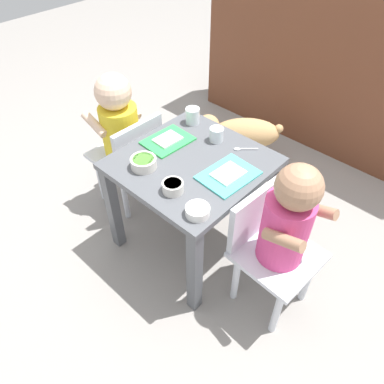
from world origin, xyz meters
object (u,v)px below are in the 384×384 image
(veggie_bowl_far, at_px, (173,187))
(cereal_bowl_left_side, at_px, (144,162))
(dog, at_px, (239,133))
(spoon_by_left_tray, at_px, (243,149))
(dining_table, at_px, (192,178))
(water_cup_right, at_px, (193,117))
(water_cup_left, at_px, (216,135))
(seated_child_right, at_px, (283,225))
(food_tray_left, at_px, (168,140))
(food_tray_right, at_px, (228,175))
(seated_child_left, at_px, (121,128))
(cereal_bowl_right_side, at_px, (198,211))

(veggie_bowl_far, height_order, cereal_bowl_left_side, cereal_bowl_left_side)
(dog, relative_size, spoon_by_left_tray, 5.27)
(dining_table, distance_m, dog, 0.70)
(dining_table, relative_size, water_cup_right, 7.95)
(water_cup_left, height_order, cereal_bowl_left_side, water_cup_left)
(dining_table, distance_m, seated_child_right, 0.44)
(dining_table, xyz_separation_m, spoon_by_left_tray, (0.10, 0.20, 0.09))
(food_tray_left, bearing_deg, dog, 95.83)
(dining_table, height_order, water_cup_left, water_cup_left)
(dog, xyz_separation_m, food_tray_right, (0.38, -0.61, 0.30))
(food_tray_left, distance_m, spoon_by_left_tray, 0.31)
(seated_child_right, xyz_separation_m, dog, (-0.66, 0.65, -0.25))
(dining_table, distance_m, water_cup_left, 0.21)
(seated_child_left, bearing_deg, cereal_bowl_left_side, -23.95)
(dog, bearing_deg, water_cup_right, -84.90)
(dog, bearing_deg, food_tray_right, -57.83)
(cereal_bowl_right_side, bearing_deg, seated_child_right, 39.66)
(dog, bearing_deg, veggie_bowl_far, -70.19)
(seated_child_left, relative_size, food_tray_right, 3.15)
(food_tray_left, bearing_deg, food_tray_right, 0.00)
(seated_child_left, relative_size, food_tray_left, 3.48)
(food_tray_left, bearing_deg, water_cup_right, 97.61)
(seated_child_left, distance_m, cereal_bowl_left_side, 0.36)
(seated_child_right, distance_m, dog, 0.95)
(veggie_bowl_far, distance_m, cereal_bowl_right_side, 0.14)
(seated_child_right, xyz_separation_m, cereal_bowl_left_side, (-0.54, -0.14, 0.06))
(seated_child_right, relative_size, dog, 1.64)
(water_cup_right, bearing_deg, dining_table, -47.60)
(dining_table, relative_size, seated_child_left, 0.79)
(cereal_bowl_left_side, bearing_deg, veggie_bowl_far, -6.23)
(water_cup_left, xyz_separation_m, veggie_bowl_far, (0.09, -0.34, -0.00))
(water_cup_left, distance_m, cereal_bowl_left_side, 0.33)
(water_cup_right, distance_m, spoon_by_left_tray, 0.29)
(food_tray_left, distance_m, cereal_bowl_right_side, 0.43)
(dog, relative_size, food_tray_left, 2.14)
(water_cup_left, bearing_deg, dining_table, -83.50)
(seated_child_right, xyz_separation_m, food_tray_right, (-0.27, 0.04, 0.04))
(cereal_bowl_left_side, distance_m, spoon_by_left_tray, 0.41)
(water_cup_left, bearing_deg, seated_child_left, -156.68)
(spoon_by_left_tray, bearing_deg, dog, 126.46)
(seated_child_right, relative_size, food_tray_right, 3.20)
(veggie_bowl_far, bearing_deg, cereal_bowl_right_side, -10.02)
(water_cup_left, bearing_deg, dog, 113.62)
(food_tray_right, bearing_deg, cereal_bowl_right_side, -77.90)
(dining_table, relative_size, spoon_by_left_tray, 6.76)
(dog, xyz_separation_m, water_cup_right, (0.04, -0.43, 0.32))
(water_cup_right, bearing_deg, food_tray_left, -82.39)
(water_cup_left, relative_size, spoon_by_left_tray, 0.72)
(dining_table, bearing_deg, veggie_bowl_far, -68.50)
(water_cup_left, relative_size, water_cup_right, 0.85)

